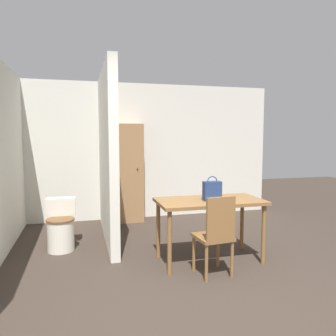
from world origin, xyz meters
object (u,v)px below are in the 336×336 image
object	(u,v)px
wooden_chair	(216,234)
toilet	(61,227)
handbag	(212,191)
wooden_cabinet	(128,173)
dining_table	(210,207)

from	to	relation	value
wooden_chair	toilet	size ratio (longest dim) A/B	1.34
toilet	handbag	xyz separation A→B (m)	(1.80, -0.95, 0.58)
handbag	wooden_cabinet	bearing A→B (deg)	107.79
dining_table	wooden_chair	xyz separation A→B (m)	(-0.11, -0.46, -0.19)
wooden_chair	toilet	bearing A→B (deg)	135.52
handbag	wooden_chair	bearing A→B (deg)	-106.39
dining_table	wooden_chair	distance (m)	0.51
wooden_cabinet	handbag	bearing A→B (deg)	-72.21
dining_table	handbag	bearing A→B (deg)	-84.59
wooden_chair	wooden_cabinet	xyz separation A→B (m)	(-0.59, 2.61, 0.39)
wooden_chair	handbag	size ratio (longest dim) A/B	3.04
toilet	wooden_cabinet	distance (m)	1.76
toilet	handbag	world-z (taller)	handbag
dining_table	wooden_chair	bearing A→B (deg)	-103.90
toilet	wooden_chair	bearing A→B (deg)	-38.77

